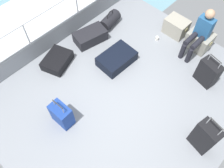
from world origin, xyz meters
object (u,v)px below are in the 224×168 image
object	(u,v)px
suitcase_1	(208,73)
suitcase_4	(90,36)
duffel_bag	(110,20)
suitcase_5	(205,137)
paper_cup	(157,38)
cargo_crate_0	(176,27)
passenger_seated	(200,32)
suitcase_3	(117,59)
cargo_crate_1	(199,40)
suitcase_0	(62,115)
suitcase_2	(57,60)

from	to	relation	value
suitcase_1	suitcase_4	size ratio (longest dim) A/B	0.93
suitcase_4	duffel_bag	world-z (taller)	duffel_bag
suitcase_1	suitcase_4	distance (m)	2.79
suitcase_5	paper_cup	distance (m)	2.68
suitcase_1	suitcase_5	world-z (taller)	suitcase_5
cargo_crate_0	suitcase_4	xyz separation A→B (m)	(-1.33, -1.63, -0.07)
passenger_seated	duffel_bag	size ratio (longest dim) A/B	1.83
suitcase_5	duffel_bag	bearing A→B (deg)	161.78
suitcase_3	passenger_seated	bearing A→B (deg)	55.22
cargo_crate_1	paper_cup	bearing A→B (deg)	-148.17
suitcase_4	duffel_bag	distance (m)	0.72
suitcase_0	duffel_bag	size ratio (longest dim) A/B	1.13
passenger_seated	suitcase_1	bearing A→B (deg)	-40.73
cargo_crate_0	paper_cup	xyz separation A→B (m)	(-0.17, -0.49, -0.16)
cargo_crate_0	suitcase_1	xyz separation A→B (m)	(1.31, -0.74, 0.09)
suitcase_5	paper_cup	world-z (taller)	suitcase_5
passenger_seated	suitcase_0	bearing A→B (deg)	-103.81
cargo_crate_0	suitcase_1	world-z (taller)	suitcase_1
suitcase_0	suitcase_1	world-z (taller)	suitcase_1
suitcase_1	passenger_seated	bearing A→B (deg)	139.27
cargo_crate_1	suitcase_1	bearing A→B (deg)	-48.83
suitcase_0	duffel_bag	world-z (taller)	suitcase_0
cargo_crate_0	paper_cup	bearing A→B (deg)	-108.90
suitcase_4	paper_cup	bearing A→B (deg)	44.48
cargo_crate_1	passenger_seated	distance (m)	0.43
passenger_seated	suitcase_3	world-z (taller)	passenger_seated
suitcase_2	suitcase_5	size ratio (longest dim) A/B	0.83
passenger_seated	suitcase_2	xyz separation A→B (m)	(-2.00, -2.47, -0.48)
suitcase_5	passenger_seated	bearing A→B (deg)	126.30
duffel_bag	paper_cup	world-z (taller)	duffel_bag
cargo_crate_1	suitcase_0	world-z (taller)	suitcase_0
suitcase_0	suitcase_1	xyz separation A→B (m)	(1.46, 2.72, 0.04)
suitcase_2	paper_cup	size ratio (longest dim) A/B	7.83
paper_cup	cargo_crate_1	bearing A→B (deg)	31.83
duffel_bag	passenger_seated	bearing A→B (deg)	20.13
cargo_crate_0	cargo_crate_1	size ratio (longest dim) A/B	1.00
cargo_crate_1	paper_cup	xyz separation A→B (m)	(-0.82, -0.51, -0.16)
suitcase_2	suitcase_3	world-z (taller)	suitcase_3
suitcase_5	suitcase_4	bearing A→B (deg)	173.33
suitcase_0	paper_cup	size ratio (longest dim) A/B	6.86
passenger_seated	suitcase_0	size ratio (longest dim) A/B	1.62
cargo_crate_0	suitcase_2	bearing A→B (deg)	-117.00
passenger_seated	suitcase_0	xyz separation A→B (m)	(-0.81, -3.28, -0.33)
cargo_crate_1	duffel_bag	bearing A→B (deg)	-155.35
cargo_crate_1	suitcase_2	size ratio (longest dim) A/B	0.73
cargo_crate_1	suitcase_3	bearing A→B (deg)	-121.74
cargo_crate_0	suitcase_4	world-z (taller)	cargo_crate_0
cargo_crate_0	passenger_seated	xyz separation A→B (m)	(0.65, -0.17, 0.38)
suitcase_2	suitcase_3	xyz separation A→B (m)	(0.94, 0.95, 0.02)
suitcase_2	suitcase_4	xyz separation A→B (m)	(0.02, 1.01, 0.03)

